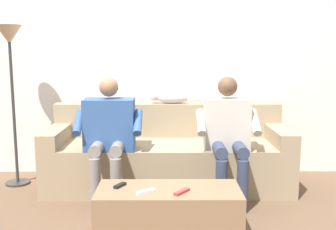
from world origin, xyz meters
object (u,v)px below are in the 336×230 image
at_px(couch, 168,157).
at_px(coffee_table, 168,213).
at_px(person_right_seated, 109,130).
at_px(remote_black, 120,185).
at_px(person_left_seated, 228,132).
at_px(cat_on_backrest, 170,97).
at_px(remote_red, 182,192).
at_px(floor_lamp, 10,55).
at_px(remote_white, 146,192).

bearing_deg(couch, coffee_table, 90.00).
xyz_separation_m(person_right_seated, remote_black, (-0.18, 0.75, -0.27)).
bearing_deg(person_left_seated, cat_on_backrest, -53.01).
height_order(coffee_table, person_right_seated, person_right_seated).
xyz_separation_m(person_left_seated, remote_red, (0.44, 0.85, -0.26)).
bearing_deg(person_left_seated, couch, -37.41).
xyz_separation_m(couch, remote_red, (-0.09, 1.26, 0.09)).
distance_m(person_left_seated, remote_red, 0.99).
distance_m(person_right_seated, floor_lamp, 1.28).
relative_size(coffee_table, cat_on_backrest, 1.88).
bearing_deg(couch, person_left_seated, 142.59).
distance_m(couch, remote_red, 1.26).
bearing_deg(cat_on_backrest, remote_red, 92.79).
distance_m(person_right_seated, remote_black, 0.82).
bearing_deg(remote_white, remote_black, -69.68).
height_order(couch, person_right_seated, person_right_seated).
relative_size(couch, remote_white, 17.41).
height_order(person_left_seated, person_right_seated, person_left_seated).
xyz_separation_m(person_right_seated, remote_red, (-0.63, 0.89, -0.27)).
bearing_deg(remote_red, cat_on_backrest, -139.11).
distance_m(coffee_table, person_left_seated, 1.04).
height_order(remote_red, floor_lamp, floor_lamp).
bearing_deg(couch, person_right_seated, 34.24).
bearing_deg(couch, remote_white, 82.76).
bearing_deg(person_left_seated, person_right_seated, -2.41).
relative_size(person_right_seated, cat_on_backrest, 2.01).
height_order(coffee_table, person_left_seated, person_left_seated).
distance_m(person_right_seated, remote_red, 1.12).
relative_size(couch, cat_on_backrest, 4.28).
height_order(cat_on_backrest, floor_lamp, floor_lamp).
xyz_separation_m(remote_black, floor_lamp, (1.19, -1.17, 0.94)).
height_order(remote_black, remote_red, remote_black).
bearing_deg(remote_red, couch, -137.64).
bearing_deg(remote_black, cat_on_backrest, -165.32).
bearing_deg(floor_lamp, person_left_seated, 167.58).
bearing_deg(remote_white, coffee_table, 176.19).
bearing_deg(floor_lamp, remote_red, 141.55).
relative_size(couch, coffee_table, 2.28).
height_order(person_right_seated, remote_black, person_right_seated).
relative_size(person_left_seated, cat_on_backrest, 2.03).
distance_m(couch, remote_white, 1.28).
height_order(person_left_seated, cat_on_backrest, person_left_seated).
height_order(person_left_seated, remote_black, person_left_seated).
height_order(remote_white, remote_red, remote_white).
relative_size(cat_on_backrest, remote_black, 4.79).
height_order(remote_white, remote_black, remote_white).
relative_size(remote_red, floor_lamp, 0.09).
bearing_deg(person_left_seated, remote_red, 62.29).
relative_size(person_left_seated, person_right_seated, 1.01).
bearing_deg(person_right_seated, remote_red, 125.32).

